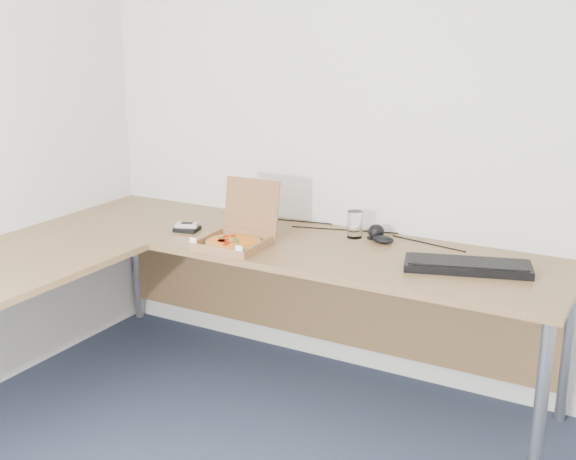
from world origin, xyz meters
The scene contains 10 objects.
room_shell centered at (0.00, 0.00, 1.25)m, with size 3.50×3.50×2.50m, color silver, non-canonical shape.
desk centered at (-0.82, 0.97, 0.70)m, with size 2.50×2.20×0.73m.
pizza_box centered at (-0.68, 1.21, 0.76)m, with size 0.28×0.32×0.28m.
drinking_glass centered at (-0.27, 1.59, 0.79)m, with size 0.07×0.07×0.13m, color white.
keyboard centered at (0.32, 1.40, 0.75)m, with size 0.51×0.18×0.03m, color black.
mouse centered at (-0.12, 1.57, 0.75)m, with size 0.10×0.07×0.04m, color black.
wallet centered at (-1.02, 1.30, 0.74)m, with size 0.11×0.09×0.02m, color black.
phone centered at (-1.02, 1.30, 0.76)m, with size 0.10×0.05×0.02m, color #B2B5BA.
dome_speaker centered at (-0.18, 1.63, 0.77)m, with size 0.08×0.08×0.07m, color black.
cable_bundle centered at (-0.36, 1.68, 0.73)m, with size 0.57×0.04×0.01m, color black, non-canonical shape.
Camera 1 is at (1.05, -1.41, 1.71)m, focal length 45.64 mm.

